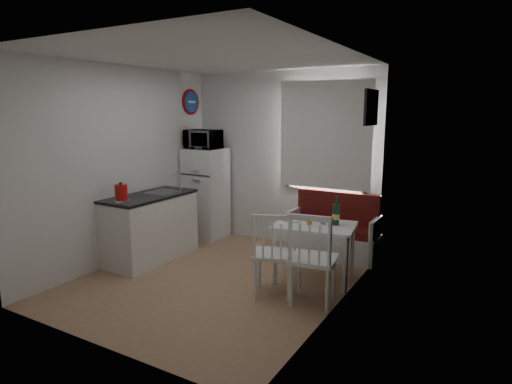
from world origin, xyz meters
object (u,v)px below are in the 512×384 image
(chair_right, at_px, (310,249))
(kettle, at_px, (121,193))
(microwave, at_px, (203,139))
(wine_bottle, at_px, (336,211))
(kitchen_counter, at_px, (151,227))
(dining_table, at_px, (315,231))
(chair_left, at_px, (269,245))
(bench, at_px, (333,235))
(fridge, at_px, (206,193))

(chair_right, height_order, kettle, kettle)
(microwave, xyz_separation_m, wine_bottle, (2.43, -0.71, -0.71))
(kitchen_counter, relative_size, dining_table, 1.29)
(dining_table, bearing_deg, wine_bottle, 14.64)
(microwave, bearing_deg, kettle, -89.01)
(chair_left, distance_m, microwave, 2.65)
(bench, distance_m, kettle, 2.90)
(kitchen_counter, relative_size, microwave, 2.50)
(kitchen_counter, height_order, dining_table, kitchen_counter)
(chair_right, distance_m, wine_bottle, 0.81)
(kitchen_counter, distance_m, fridge, 1.27)
(dining_table, bearing_deg, chair_left, -120.40)
(chair_left, xyz_separation_m, kettle, (-1.93, -0.26, 0.44))
(microwave, height_order, wine_bottle, microwave)
(kitchen_counter, bearing_deg, chair_right, -6.63)
(bench, bearing_deg, microwave, -175.69)
(chair_left, xyz_separation_m, microwave, (-1.96, 1.47, 0.99))
(dining_table, relative_size, kettle, 4.22)
(kitchen_counter, xyz_separation_m, dining_table, (2.23, 0.39, 0.16))
(dining_table, height_order, kettle, kettle)
(chair_right, height_order, microwave, microwave)
(bench, height_order, kettle, kettle)
(microwave, bearing_deg, chair_left, -36.93)
(chair_left, relative_size, fridge, 0.40)
(microwave, xyz_separation_m, kettle, (0.03, -1.73, -0.55))
(chair_left, height_order, microwave, microwave)
(fridge, xyz_separation_m, wine_bottle, (2.43, -0.76, 0.15))
(chair_left, bearing_deg, kitchen_counter, 149.47)
(chair_right, bearing_deg, fridge, 138.10)
(bench, relative_size, chair_left, 2.18)
(dining_table, distance_m, kettle, 2.40)
(fridge, relative_size, kettle, 5.88)
(chair_right, distance_m, kettle, 2.45)
(kettle, bearing_deg, kitchen_counter, 95.28)
(microwave, distance_m, wine_bottle, 2.63)
(microwave, bearing_deg, dining_table, -20.03)
(wine_bottle, bearing_deg, kettle, -156.90)
(dining_table, xyz_separation_m, chair_right, (0.22, -0.67, 0.00))
(bench, xyz_separation_m, chair_right, (0.32, -1.64, 0.32))
(chair_right, bearing_deg, bench, 91.42)
(kitchen_counter, bearing_deg, chair_left, -8.03)
(chair_left, relative_size, chair_right, 1.06)
(wine_bottle, bearing_deg, chair_left, -121.45)
(bench, bearing_deg, dining_table, -83.90)
(kitchen_counter, distance_m, kettle, 0.78)
(chair_left, relative_size, wine_bottle, 1.68)
(bench, height_order, wine_bottle, wine_bottle)
(bench, bearing_deg, kettle, -137.72)
(fridge, bearing_deg, chair_left, -37.85)
(chair_right, xyz_separation_m, fridge, (-2.43, 1.53, 0.10))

